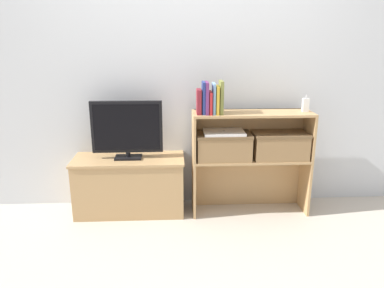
# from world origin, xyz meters

# --- Properties ---
(ground_plane) EXTENTS (16.00, 16.00, 0.00)m
(ground_plane) POSITION_xyz_m (0.00, 0.00, 0.00)
(ground_plane) COLOR #BCB2A3
(wall_back) EXTENTS (10.00, 0.05, 2.40)m
(wall_back) POSITION_xyz_m (0.00, 0.40, 1.20)
(wall_back) COLOR silver
(wall_back) RESTS_ON ground_plane
(tv_stand) EXTENTS (0.93, 0.38, 0.49)m
(tv_stand) POSITION_xyz_m (-0.53, 0.18, 0.24)
(tv_stand) COLOR tan
(tv_stand) RESTS_ON ground_plane
(tv) EXTENTS (0.58, 0.14, 0.48)m
(tv) POSITION_xyz_m (-0.53, 0.18, 0.74)
(tv) COLOR black
(tv) RESTS_ON tv_stand
(bookshelf_lower_tier) EXTENTS (0.98, 0.29, 0.49)m
(bookshelf_lower_tier) POSITION_xyz_m (0.50, 0.21, 0.31)
(bookshelf_lower_tier) COLOR tan
(bookshelf_lower_tier) RESTS_ON ground_plane
(bookshelf_upper_tier) EXTENTS (0.98, 0.29, 0.39)m
(bookshelf_upper_tier) POSITION_xyz_m (0.50, 0.20, 0.74)
(bookshelf_upper_tier) COLOR tan
(bookshelf_upper_tier) RESTS_ON bookshelf_lower_tier
(book_maroon) EXTENTS (0.03, 0.13, 0.19)m
(book_maroon) POSITION_xyz_m (0.05, 0.10, 0.97)
(book_maroon) COLOR maroon
(book_maroon) RESTS_ON bookshelf_upper_tier
(book_navy) EXTENTS (0.02, 0.13, 0.25)m
(book_navy) POSITION_xyz_m (0.09, 0.10, 1.00)
(book_navy) COLOR navy
(book_navy) RESTS_ON bookshelf_upper_tier
(book_plum) EXTENTS (0.02, 0.16, 0.25)m
(book_plum) POSITION_xyz_m (0.11, 0.10, 1.00)
(book_plum) COLOR #6B2D66
(book_plum) RESTS_ON bookshelf_upper_tier
(book_crimson) EXTENTS (0.02, 0.16, 0.18)m
(book_crimson) POSITION_xyz_m (0.14, 0.10, 0.96)
(book_crimson) COLOR #B22328
(book_crimson) RESTS_ON bookshelf_upper_tier
(book_skyblue) EXTENTS (0.02, 0.14, 0.24)m
(book_skyblue) POSITION_xyz_m (0.17, 0.10, 1.00)
(book_skyblue) COLOR #709ECC
(book_skyblue) RESTS_ON bookshelf_upper_tier
(book_mustard) EXTENTS (0.02, 0.16, 0.22)m
(book_mustard) POSITION_xyz_m (0.20, 0.10, 0.99)
(book_mustard) COLOR gold
(book_mustard) RESTS_ON bookshelf_upper_tier
(book_olive) EXTENTS (0.03, 0.15, 0.26)m
(book_olive) POSITION_xyz_m (0.23, 0.10, 1.01)
(book_olive) COLOR olive
(book_olive) RESTS_ON bookshelf_upper_tier
(baby_monitor) EXTENTS (0.05, 0.04, 0.14)m
(baby_monitor) POSITION_xyz_m (0.93, 0.14, 0.93)
(baby_monitor) COLOR white
(baby_monitor) RESTS_ON bookshelf_upper_tier
(storage_basket_left) EXTENTS (0.45, 0.26, 0.22)m
(storage_basket_left) POSITION_xyz_m (0.26, 0.13, 0.61)
(storage_basket_left) COLOR #937047
(storage_basket_left) RESTS_ON bookshelf_lower_tier
(storage_basket_right) EXTENTS (0.45, 0.26, 0.22)m
(storage_basket_right) POSITION_xyz_m (0.73, 0.13, 0.61)
(storage_basket_right) COLOR #937047
(storage_basket_right) RESTS_ON bookshelf_lower_tier
(laptop) EXTENTS (0.33, 0.24, 0.02)m
(laptop) POSITION_xyz_m (0.26, 0.13, 0.72)
(laptop) COLOR white
(laptop) RESTS_ON storage_basket_left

